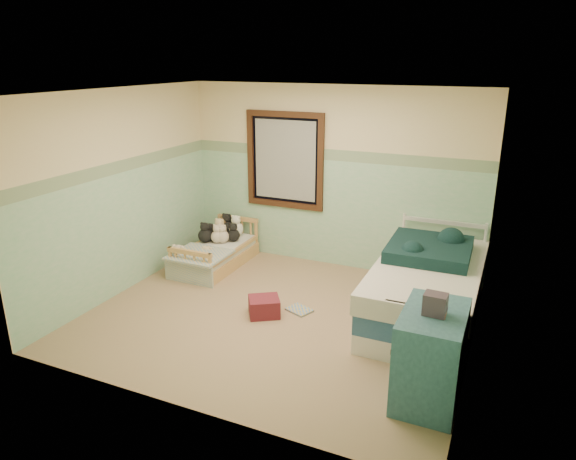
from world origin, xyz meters
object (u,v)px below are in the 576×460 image
at_px(toddler_bed_frame, 217,260).
at_px(plush_floor_cream, 179,265).
at_px(red_pillow, 264,307).
at_px(dresser, 431,356).
at_px(twin_bed_frame, 425,310).
at_px(floor_book, 299,310).
at_px(plush_floor_tan, 208,262).

relative_size(toddler_bed_frame, plush_floor_cream, 4.65).
height_order(toddler_bed_frame, red_pillow, red_pillow).
bearing_deg(dresser, twin_bed_frame, 100.93).
height_order(toddler_bed_frame, twin_bed_frame, twin_bed_frame).
distance_m(toddler_bed_frame, floor_book, 1.83).
distance_m(dresser, red_pillow, 2.16).
xyz_separation_m(plush_floor_tan, floor_book, (1.65, -0.62, -0.11)).
bearing_deg(dresser, toddler_bed_frame, 150.39).
distance_m(toddler_bed_frame, plush_floor_cream, 0.57).
relative_size(plush_floor_tan, floor_book, 0.85).
relative_size(plush_floor_tan, twin_bed_frame, 0.11).
xyz_separation_m(plush_floor_cream, plush_floor_tan, (0.27, 0.29, -0.03)).
bearing_deg(floor_book, dresser, -10.34).
height_order(plush_floor_cream, dresser, dresser).
distance_m(toddler_bed_frame, plush_floor_tan, 0.20).
relative_size(plush_floor_cream, plush_floor_tan, 1.23).
height_order(toddler_bed_frame, plush_floor_tan, plush_floor_tan).
bearing_deg(plush_floor_tan, dresser, -26.77).
bearing_deg(twin_bed_frame, toddler_bed_frame, 172.29).
xyz_separation_m(dresser, red_pillow, (-1.98, 0.79, -0.31)).
height_order(plush_floor_cream, plush_floor_tan, plush_floor_cream).
relative_size(toddler_bed_frame, floor_book, 4.86).
xyz_separation_m(twin_bed_frame, red_pillow, (-1.70, -0.67, -0.00)).
distance_m(plush_floor_tan, twin_bed_frame, 3.03).
distance_m(plush_floor_cream, twin_bed_frame, 3.29).
bearing_deg(twin_bed_frame, plush_floor_tan, 176.08).
height_order(twin_bed_frame, floor_book, twin_bed_frame).
height_order(toddler_bed_frame, floor_book, toddler_bed_frame).
height_order(plush_floor_tan, twin_bed_frame, plush_floor_tan).
relative_size(toddler_bed_frame, twin_bed_frame, 0.63).
height_order(red_pillow, floor_book, red_pillow).
relative_size(dresser, red_pillow, 2.41).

